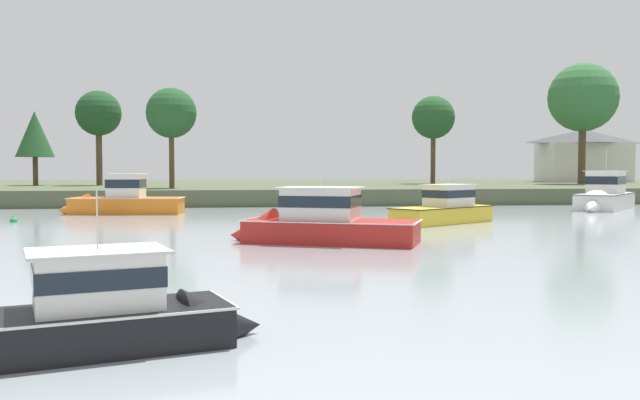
{
  "coord_description": "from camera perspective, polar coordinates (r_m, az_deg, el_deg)",
  "views": [
    {
      "loc": [
        -11.13,
        -5.9,
        3.54
      ],
      "look_at": [
        -6.33,
        31.01,
        1.79
      ],
      "focal_mm": 38.33,
      "sensor_mm": 36.0,
      "label": 1
    }
  ],
  "objects": [
    {
      "name": "far_shore_bank",
      "position": [
        90.19,
        -0.31,
        0.94
      ],
      "size": [
        163.79,
        55.68,
        1.55
      ],
      "primitive_type": "cube",
      "color": "#4C563D",
      "rests_on": "ground"
    },
    {
      "name": "cruiser_orange",
      "position": [
        54.86,
        -16.65,
        -0.42
      ],
      "size": [
        9.82,
        3.89,
        6.05
      ],
      "color": "orange",
      "rests_on": "ground"
    },
    {
      "name": "cruiser_black",
      "position": [
        14.14,
        -17.21,
        -9.98
      ],
      "size": [
        7.14,
        3.86,
        3.84
      ],
      "color": "black",
      "rests_on": "ground"
    },
    {
      "name": "cruiser_white",
      "position": [
        62.73,
        22.56,
        -0.02
      ],
      "size": [
        9.33,
        9.95,
        6.32
      ],
      "color": "white",
      "rests_on": "ground"
    },
    {
      "name": "cruiser_yellow",
      "position": [
        44.98,
        10.86,
        -1.12
      ],
      "size": [
        8.49,
        6.96,
        4.61
      ],
      "color": "gold",
      "rests_on": "ground"
    },
    {
      "name": "cruiser_red",
      "position": [
        32.4,
        -0.72,
        -2.45
      ],
      "size": [
        9.64,
        6.23,
        4.74
      ],
      "color": "#B2231E",
      "rests_on": "ground"
    },
    {
      "name": "mooring_buoy_orange",
      "position": [
        43.59,
        -1.68,
        -1.84
      ],
      "size": [
        0.5,
        0.5,
        0.56
      ],
      "color": "orange",
      "rests_on": "ground"
    },
    {
      "name": "mooring_buoy_green",
      "position": [
        48.77,
        -24.21,
        -1.6
      ],
      "size": [
        0.47,
        0.47,
        0.52
      ],
      "color": "#1E8C47",
      "rests_on": "ground"
    },
    {
      "name": "mooring_buoy_white",
      "position": [
        44.78,
        -4.49,
        -1.75
      ],
      "size": [
        0.42,
        0.42,
        0.47
      ],
      "color": "white",
      "rests_on": "ground"
    },
    {
      "name": "shore_tree_left_mid",
      "position": [
        68.89,
        -12.31,
        7.07
      ],
      "size": [
        4.92,
        4.92,
        9.83
      ],
      "color": "brown",
      "rests_on": "far_shore_bank"
    },
    {
      "name": "shore_tree_inland_a",
      "position": [
        83.8,
        -22.72,
        5.07
      ],
      "size": [
        4.23,
        4.23,
        8.4
      ],
      "color": "brown",
      "rests_on": "far_shore_bank"
    },
    {
      "name": "shore_tree_far_right",
      "position": [
        91.2,
        21.1,
        7.95
      ],
      "size": [
        8.44,
        8.44,
        14.92
      ],
      "color": "brown",
      "rests_on": "far_shore_bank"
    },
    {
      "name": "shore_tree_right",
      "position": [
        87.6,
        9.44,
        6.77
      ],
      "size": [
        5.39,
        5.39,
        11.04
      ],
      "color": "brown",
      "rests_on": "far_shore_bank"
    },
    {
      "name": "shore_tree_inland_c",
      "position": [
        82.28,
        -18.0,
        6.84
      ],
      "size": [
        5.13,
        5.13,
        10.79
      ],
      "color": "brown",
      "rests_on": "far_shore_bank"
    },
    {
      "name": "cottage_behind_trees",
      "position": [
        104.46,
        21.15,
        3.54
      ],
      "size": [
        12.83,
        6.88,
        7.47
      ],
      "color": "silver",
      "rests_on": "far_shore_bank"
    }
  ]
}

